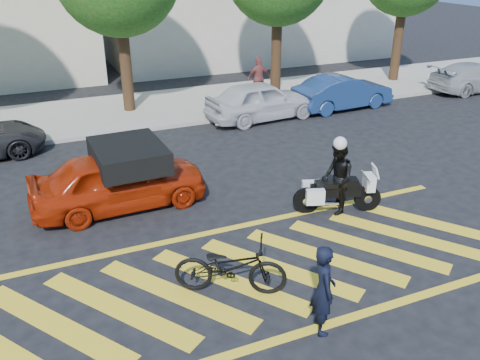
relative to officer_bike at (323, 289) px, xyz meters
name	(u,v)px	position (x,y,z in m)	size (l,w,h in m)	color
ground	(256,273)	(-0.33, 1.93, -0.84)	(90.00, 90.00, 0.00)	black
sidewalk	(130,111)	(-0.33, 13.93, -0.76)	(60.00, 5.00, 0.15)	#9E998E
crosswalk	(255,274)	(-0.37, 1.93, -0.83)	(12.33, 4.00, 0.01)	yellow
officer_bike	(323,289)	(0.00, 0.00, 0.00)	(0.61, 0.40, 1.67)	black
bicycle	(230,267)	(-1.03, 1.60, -0.27)	(0.75, 2.14, 1.12)	black
police_motorcycle	(336,192)	(2.62, 3.60, -0.31)	(2.13, 1.08, 0.97)	black
officer_moto	(337,178)	(2.61, 3.59, 0.08)	(0.89, 0.69, 1.83)	black
red_convertible	(119,180)	(-2.25, 5.98, -0.10)	(1.74, 4.33, 1.48)	#A72207
parked_mid_right	(262,100)	(4.17, 11.13, -0.09)	(1.76, 4.37, 1.49)	silver
parked_right	(343,92)	(7.83, 11.13, -0.15)	(1.46, 4.18, 1.38)	navy
parked_far_right	(474,77)	(14.97, 11.13, -0.19)	(1.81, 4.46, 1.29)	#989B9F
pedestrian_right	(259,78)	(5.07, 13.31, 0.21)	(1.05, 0.44, 1.79)	brown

